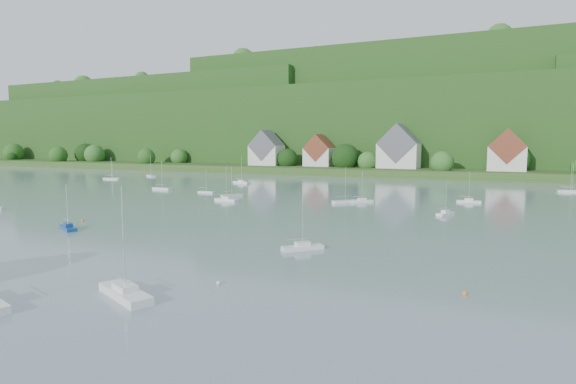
% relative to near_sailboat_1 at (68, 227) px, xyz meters
% --- Properties ---
extents(far_shore_strip, '(600.00, 60.00, 3.00)m').
position_rel_near_sailboat_1_xyz_m(far_shore_strip, '(14.86, 155.32, 1.09)').
color(far_shore_strip, '#2B4C1C').
rests_on(far_shore_strip, ground).
extents(forested_ridge, '(620.00, 181.22, 69.89)m').
position_rel_near_sailboat_1_xyz_m(forested_ridge, '(15.25, 223.89, 22.48)').
color(forested_ridge, '#1F4215').
rests_on(forested_ridge, ground).
extents(village_building_0, '(14.00, 10.40, 16.00)m').
position_rel_near_sailboat_1_xyz_m(village_building_0, '(-40.14, 142.32, 9.11)').
color(village_building_0, silver).
rests_on(village_building_0, far_shore_strip).
extents(village_building_1, '(12.00, 9.36, 14.00)m').
position_rel_near_sailboat_1_xyz_m(village_building_1, '(-15.14, 144.32, 8.35)').
color(village_building_1, silver).
rests_on(village_building_1, far_shore_strip).
extents(village_building_2, '(16.00, 11.44, 18.00)m').
position_rel_near_sailboat_1_xyz_m(village_building_2, '(19.86, 143.32, 9.86)').
color(village_building_2, silver).
rests_on(village_building_2, far_shore_strip).
extents(village_building_3, '(13.00, 10.40, 15.50)m').
position_rel_near_sailboat_1_xyz_m(village_building_3, '(59.86, 141.32, 9.02)').
color(village_building_3, silver).
rests_on(village_building_3, far_shore_strip).
extents(near_sailboat_1, '(5.29, 3.68, 7.02)m').
position_rel_near_sailboat_1_xyz_m(near_sailboat_1, '(0.00, 0.00, 0.00)').
color(near_sailboat_1, navy).
rests_on(near_sailboat_1, ground).
extents(near_sailboat_3, '(4.74, 4.86, 7.16)m').
position_rel_near_sailboat_1_xyz_m(near_sailboat_3, '(38.27, 2.57, 0.00)').
color(near_sailboat_3, white).
rests_on(near_sailboat_3, ground).
extents(near_sailboat_4, '(7.37, 4.74, 9.68)m').
position_rel_near_sailboat_1_xyz_m(near_sailboat_4, '(31.70, -20.90, 0.08)').
color(near_sailboat_4, white).
rests_on(near_sailboat_4, ground).
extents(mooring_buoy_1, '(0.45, 0.45, 0.45)m').
position_rel_near_sailboat_1_xyz_m(mooring_buoy_1, '(36.83, -14.16, -0.41)').
color(mooring_buoy_1, silver).
rests_on(mooring_buoy_1, ground).
extents(mooring_buoy_2, '(0.45, 0.45, 0.45)m').
position_rel_near_sailboat_1_xyz_m(mooring_buoy_2, '(58.24, -7.59, -0.41)').
color(mooring_buoy_2, orange).
rests_on(mooring_buoy_2, ground).
extents(mooring_buoy_3, '(0.50, 0.50, 0.50)m').
position_rel_near_sailboat_1_xyz_m(mooring_buoy_3, '(-4.29, 6.55, -0.41)').
color(mooring_buoy_3, orange).
rests_on(mooring_buoy_3, ground).
extents(far_sailboat_cluster, '(196.80, 68.70, 8.71)m').
position_rel_near_sailboat_1_xyz_m(far_sailboat_cluster, '(23.75, 71.61, -0.03)').
color(far_sailboat_cluster, white).
rests_on(far_sailboat_cluster, ground).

